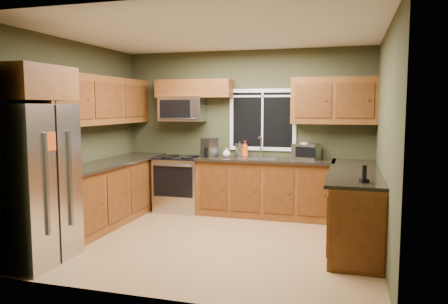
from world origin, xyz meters
The scene contains 28 objects.
floor centered at (0.00, 0.00, 0.00)m, with size 4.20×4.20×0.00m, color #976C42.
ceiling centered at (0.00, 0.00, 2.70)m, with size 4.20×4.20×0.00m, color white.
back_wall centered at (0.00, 1.80, 1.35)m, with size 4.20×4.20×0.00m, color #393922.
front_wall centered at (0.00, -1.80, 1.35)m, with size 4.20×4.20×0.00m, color #393922.
left_wall centered at (-2.10, 0.00, 1.35)m, with size 3.60×3.60×0.00m, color #393922.
right_wall centered at (2.10, 0.00, 1.35)m, with size 3.60×3.60×0.00m, color #393922.
window centered at (0.30, 1.78, 1.55)m, with size 1.12×0.03×1.02m.
base_cabinets_left centered at (-1.80, 0.48, 0.45)m, with size 0.60×2.65×0.90m, color brown.
countertop_left centered at (-1.78, 0.48, 0.92)m, with size 0.65×2.65×0.04m, color black.
base_cabinets_back centered at (0.42, 1.50, 0.45)m, with size 2.17×0.60×0.90m, color brown.
countertop_back centered at (0.42, 1.48, 0.92)m, with size 2.17×0.65×0.04m, color black.
base_cabinets_peninsula centered at (1.80, 0.54, 0.45)m, with size 0.60×2.52×0.90m.
countertop_peninsula centered at (1.78, 0.55, 0.92)m, with size 0.65×2.50×0.04m, color black.
upper_cabinets_left centered at (-1.94, 0.48, 1.86)m, with size 0.33×2.65×0.72m, color brown.
upper_cabinets_back_left centered at (-0.85, 1.64, 2.07)m, with size 1.30×0.33×0.30m, color brown.
upper_cabinets_back_right centered at (1.45, 1.64, 1.86)m, with size 1.30×0.33×0.72m, color brown.
upper_cabinet_over_fridge centered at (-1.74, -1.30, 2.03)m, with size 0.72×0.90×0.38m, color brown.
refrigerator centered at (-1.74, -1.30, 0.90)m, with size 0.74×0.90×1.80m.
range centered at (-1.05, 1.47, 0.47)m, with size 0.76×0.69×0.94m.
microwave centered at (-1.05, 1.61, 1.73)m, with size 0.76×0.41×0.42m.
sink centered at (0.30, 1.49, 0.95)m, with size 0.60×0.42×0.36m.
toaster_oven centered at (1.04, 1.62, 1.06)m, with size 0.46×0.40×0.24m.
coffee_maker centered at (-0.52, 1.43, 1.09)m, with size 0.27×0.31×0.32m.
kettle centered at (-0.05, 1.65, 1.06)m, with size 0.15×0.15×0.26m.
paper_towel_roll centered at (1.02, 1.55, 1.07)m, with size 0.14×0.14×0.29m.
soap_bottle_a centered at (0.05, 1.60, 1.07)m, with size 0.10×0.10×0.27m, color #D24913.
soap_bottle_c centered at (-0.24, 1.52, 1.02)m, with size 0.12×0.12×0.15m, color white.
cordless_phone centered at (1.86, -0.39, 1.00)m, with size 0.11×0.11×0.19m.
Camera 1 is at (1.70, -5.35, 1.77)m, focal length 35.00 mm.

